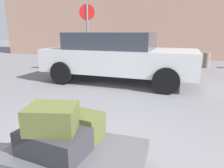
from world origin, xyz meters
TOP-DOWN VIEW (x-y plane):
  - luggage_cart at (0.00, 0.00)m, footprint 1.32×0.79m
  - suitcase_charcoal_front_right at (-0.16, -0.11)m, footprint 0.66×0.48m
  - duffel_bag_olive_rear_right at (-0.09, 0.23)m, footprint 0.59×0.37m
  - duffel_bag_olive_topmost_pile at (-0.16, -0.11)m, footprint 0.50×0.43m
  - parked_car at (-0.74, 4.16)m, footprint 4.37×2.06m
  - bollard_kerb_near at (2.14, 7.49)m, footprint 0.28×0.28m
  - no_parking_sign at (-1.93, 4.76)m, footprint 0.49×0.16m

SIDE VIEW (x-z plane):
  - luggage_cart at x=0.00m, z-range 0.10..0.44m
  - bollard_kerb_near at x=2.14m, z-range 0.00..0.61m
  - suitcase_charcoal_front_right at x=-0.16m, z-range 0.34..0.57m
  - duffel_bag_olive_rear_right at x=-0.09m, z-range 0.34..0.62m
  - duffel_bag_olive_topmost_pile at x=-0.16m, z-range 0.57..0.80m
  - parked_car at x=-0.74m, z-range 0.05..1.47m
  - no_parking_sign at x=-1.93m, z-range 0.28..2.57m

